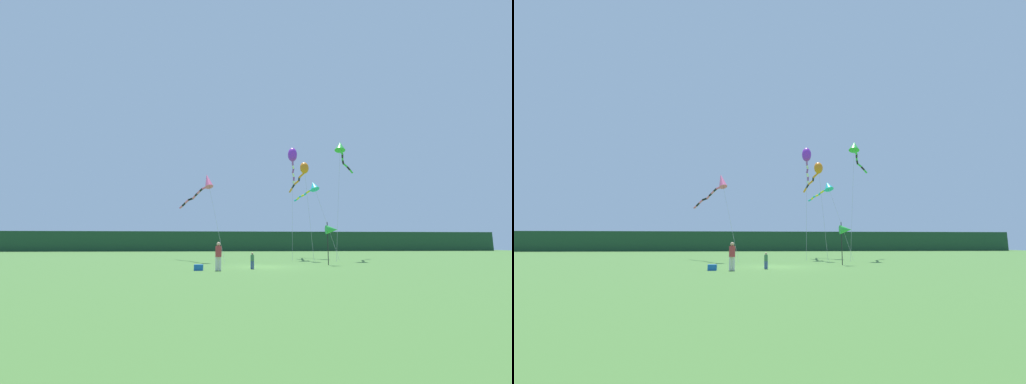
# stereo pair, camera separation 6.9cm
# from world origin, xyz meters

# --- Properties ---
(ground_plane) EXTENTS (120.00, 120.00, 0.00)m
(ground_plane) POSITION_xyz_m (0.00, 0.00, 0.00)
(ground_plane) COLOR #477533
(distant_treeline) EXTENTS (108.00, 2.66, 3.95)m
(distant_treeline) POSITION_xyz_m (0.00, 45.00, 1.97)
(distant_treeline) COLOR #1E4228
(distant_treeline) RESTS_ON ground
(person_adult) EXTENTS (0.38, 0.38, 1.72)m
(person_adult) POSITION_xyz_m (-3.01, -2.96, 0.96)
(person_adult) COLOR silver
(person_adult) RESTS_ON ground
(person_child) EXTENTS (0.23, 0.23, 1.05)m
(person_child) POSITION_xyz_m (-0.86, -1.91, 0.59)
(person_child) COLOR #334C8C
(person_child) RESTS_ON ground
(cooler_box) EXTENTS (0.54, 0.41, 0.36)m
(cooler_box) POSITION_xyz_m (-4.21, -2.79, 0.18)
(cooler_box) COLOR #1959B2
(cooler_box) RESTS_ON ground
(banner_flag_pole) EXTENTS (0.90, 0.70, 3.26)m
(banner_flag_pole) POSITION_xyz_m (5.50, 1.38, 2.65)
(banner_flag_pole) COLOR black
(banner_flag_pole) RESTS_ON ground
(kite_rainbow) EXTENTS (5.20, 8.70, 8.23)m
(kite_rainbow) POSITION_xyz_m (-4.87, 7.61, 7.12)
(kite_rainbow) COLOR #B2B2B2
(kite_rainbow) RESTS_ON ground
(kite_green) EXTENTS (4.99, 8.00, 12.25)m
(kite_green) POSITION_xyz_m (9.27, 9.30, 11.44)
(kite_green) COLOR #B2B2B2
(kite_green) RESTS_ON ground
(kite_orange) EXTENTS (1.11, 7.94, 9.83)m
(kite_orange) POSITION_xyz_m (5.04, 9.03, 8.94)
(kite_orange) COLOR #B2B2B2
(kite_orange) RESTS_ON ground
(kite_purple) EXTENTS (2.08, 8.78, 12.03)m
(kite_purple) POSITION_xyz_m (4.45, 11.20, 10.95)
(kite_purple) COLOR #B2B2B2
(kite_purple) RESTS_ON ground
(kite_cyan) EXTENTS (3.12, 7.20, 8.72)m
(kite_cyan) POSITION_xyz_m (6.97, 12.76, 7.93)
(kite_cyan) COLOR #B2B2B2
(kite_cyan) RESTS_ON ground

